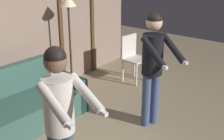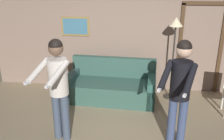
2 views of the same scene
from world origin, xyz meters
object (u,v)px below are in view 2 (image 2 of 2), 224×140
(person_standing_right, at_px, (180,85))
(torchiere_lamp, at_px, (175,35))
(couch, at_px, (112,87))
(person_standing_left, at_px, (58,82))

(person_standing_right, bearing_deg, torchiere_lamp, 86.36)
(couch, relative_size, torchiere_lamp, 1.09)
(torchiere_lamp, height_order, person_standing_left, torchiere_lamp)
(couch, height_order, torchiere_lamp, torchiere_lamp)
(torchiere_lamp, xyz_separation_m, person_standing_right, (-0.11, -1.76, -0.39))
(person_standing_right, bearing_deg, person_standing_left, -178.96)
(couch, xyz_separation_m, person_standing_left, (-0.66, -1.58, 0.76))
(couch, xyz_separation_m, torchiere_lamp, (1.30, 0.21, 1.16))
(person_standing_left, relative_size, person_standing_right, 0.99)
(person_standing_left, height_order, person_standing_right, person_standing_right)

